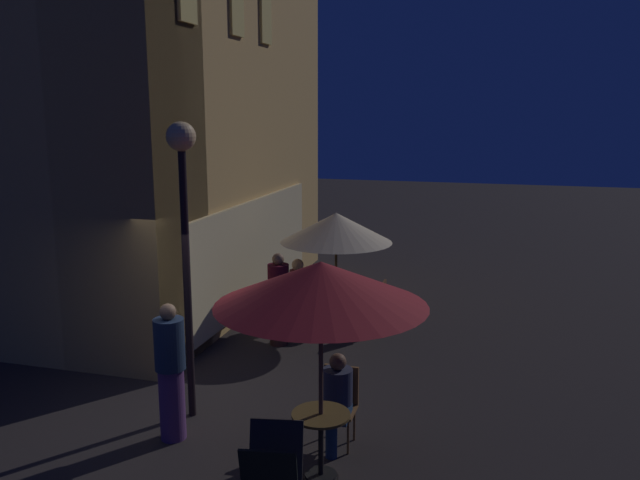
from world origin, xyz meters
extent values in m
plane|color=#282322|center=(0.00, 0.00, 0.00)|extent=(60.00, 60.00, 0.00)
cube|color=tan|center=(5.23, 1.72, 4.09)|extent=(8.51, 1.74, 8.19)
cube|color=#F0D46B|center=(4.10, 0.82, 5.84)|extent=(0.55, 0.06, 0.95)
cube|color=#F0D46B|center=(5.58, 0.82, 5.84)|extent=(0.55, 0.06, 0.95)
cube|color=beige|center=(4.81, 0.81, 1.25)|extent=(5.95, 0.08, 2.10)
cylinder|color=black|center=(0.13, -0.06, 1.81)|extent=(0.10, 0.10, 3.62)
sphere|color=#F7C984|center=(0.13, -0.06, 3.73)|extent=(0.37, 0.37, 0.37)
cube|color=black|center=(-1.59, -1.87, 0.48)|extent=(0.39, 0.60, 0.94)
cylinder|color=black|center=(4.09, -1.05, 0.01)|extent=(0.40, 0.40, 0.03)
cylinder|color=black|center=(4.09, -1.05, 0.36)|extent=(0.06, 0.06, 0.73)
cylinder|color=brown|center=(4.09, -1.05, 0.74)|extent=(0.60, 0.60, 0.03)
cylinder|color=black|center=(-0.89, -2.16, 0.01)|extent=(0.40, 0.40, 0.03)
cylinder|color=black|center=(-0.89, -2.16, 0.38)|extent=(0.06, 0.06, 0.76)
cylinder|color=#523D1C|center=(-0.89, -2.16, 0.77)|extent=(0.65, 0.65, 0.03)
cylinder|color=black|center=(4.09, -1.05, 0.03)|extent=(0.36, 0.36, 0.06)
cylinder|color=brown|center=(4.09, -1.05, 1.08)|extent=(0.05, 0.05, 2.16)
cone|color=beige|center=(4.09, -1.05, 1.94)|extent=(2.07, 2.07, 0.55)
cylinder|color=black|center=(-0.89, -2.16, 0.03)|extent=(0.36, 0.36, 0.06)
cylinder|color=#49322A|center=(-0.89, -2.16, 1.23)|extent=(0.05, 0.05, 2.45)
cone|color=maroon|center=(-0.89, -2.16, 2.26)|extent=(2.29, 2.29, 0.48)
cylinder|color=brown|center=(3.94, -1.58, 0.23)|extent=(0.03, 0.03, 0.47)
cylinder|color=brown|center=(4.28, -1.57, 0.23)|extent=(0.03, 0.03, 0.47)
cylinder|color=brown|center=(3.95, -1.93, 0.23)|extent=(0.03, 0.03, 0.47)
cylinder|color=brown|center=(4.29, -1.92, 0.23)|extent=(0.03, 0.03, 0.47)
cube|color=brown|center=(4.11, -1.75, 0.48)|extent=(0.44, 0.44, 0.03)
cube|color=brown|center=(4.12, -1.94, 0.74)|extent=(0.43, 0.05, 0.47)
cylinder|color=black|center=(4.25, -0.46, 0.22)|extent=(0.03, 0.03, 0.44)
cylinder|color=black|center=(3.93, -0.46, 0.22)|extent=(0.03, 0.03, 0.44)
cylinder|color=black|center=(4.24, -0.14, 0.22)|extent=(0.03, 0.03, 0.44)
cylinder|color=black|center=(3.92, -0.14, 0.22)|extent=(0.03, 0.03, 0.44)
cube|color=black|center=(4.09, -0.30, 0.46)|extent=(0.40, 0.40, 0.04)
cube|color=black|center=(4.08, -0.12, 0.70)|extent=(0.40, 0.05, 0.45)
cylinder|color=brown|center=(-0.29, -2.33, 0.22)|extent=(0.03, 0.03, 0.44)
cylinder|color=brown|center=(-0.29, -1.98, 0.22)|extent=(0.03, 0.03, 0.44)
cylinder|color=brown|center=(0.06, -2.32, 0.22)|extent=(0.03, 0.03, 0.44)
cylinder|color=brown|center=(0.06, -1.98, 0.22)|extent=(0.03, 0.03, 0.44)
cube|color=brown|center=(-0.12, -2.15, 0.45)|extent=(0.44, 0.44, 0.04)
cube|color=brown|center=(0.08, -2.15, 0.72)|extent=(0.04, 0.43, 0.49)
cube|color=#45221B|center=(4.09, -0.44, 0.49)|extent=(0.32, 0.36, 0.14)
cylinder|color=#45221B|center=(4.09, -0.60, 0.24)|extent=(0.14, 0.14, 0.49)
cylinder|color=#45131C|center=(4.09, -0.30, 0.79)|extent=(0.32, 0.32, 0.60)
sphere|color=tan|center=(4.09, -0.30, 1.19)|extent=(0.23, 0.23, 0.23)
cube|color=navy|center=(-0.26, -2.15, 0.49)|extent=(0.36, 0.37, 0.14)
cylinder|color=navy|center=(-0.42, -2.15, 0.24)|extent=(0.14, 0.14, 0.49)
cylinder|color=#2A2D43|center=(-0.12, -2.15, 0.74)|extent=(0.36, 0.36, 0.51)
sphere|color=brown|center=(-0.12, -2.15, 1.09)|extent=(0.21, 0.21, 0.21)
cylinder|color=#42221D|center=(3.01, -0.29, 0.44)|extent=(0.32, 0.32, 0.88)
cylinder|color=#540F1E|center=(3.01, -0.29, 1.17)|extent=(0.37, 0.37, 0.56)
sphere|color=#926848|center=(3.01, -0.29, 1.54)|extent=(0.21, 0.21, 0.21)
cylinder|color=#5B356C|center=(-0.50, -0.12, 0.46)|extent=(0.32, 0.32, 0.92)
cylinder|color=#1E2D47|center=(-0.50, -0.12, 1.24)|extent=(0.38, 0.38, 0.64)
sphere|color=#8F684A|center=(-0.50, -0.12, 1.66)|extent=(0.20, 0.20, 0.20)
camera|label=1|loc=(-7.25, -3.95, 4.07)|focal=36.48mm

